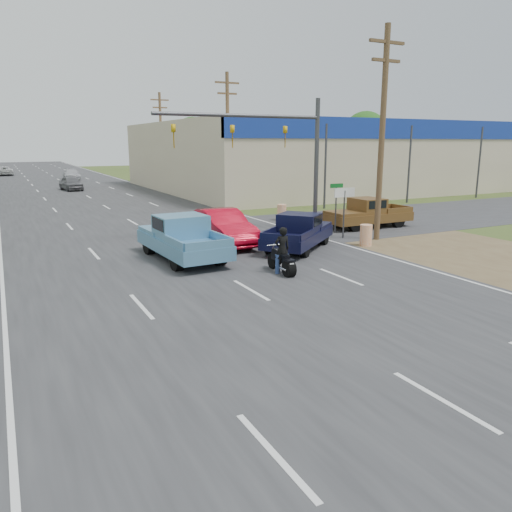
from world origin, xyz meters
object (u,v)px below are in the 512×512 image
navy_pickup (299,231)px  distant_car_white (4,171)px  red_convertible (222,227)px  motorcycle (283,262)px  rider (282,252)px  blue_pickup (181,237)px  distant_car_silver (71,174)px  brown_pickup (366,213)px  distant_car_grey (71,183)px

navy_pickup → distant_car_white: size_ratio=1.07×
red_convertible → motorcycle: (-0.18, -5.95, -0.38)m
rider → blue_pickup: (-2.50, 3.98, 0.10)m
distant_car_silver → brown_pickup: bearing=-76.2°
motorcycle → rider: rider is taller
distant_car_silver → distant_car_white: bearing=122.4°
distant_car_grey → navy_pickup: bearing=-89.0°
motorcycle → brown_pickup: brown_pickup is taller
brown_pickup → red_convertible: bearing=94.6°
distant_car_grey → red_convertible: bearing=-93.1°
rider → brown_pickup: 11.43m
distant_car_silver → red_convertible: bearing=-87.2°
blue_pickup → distant_car_silver: bearing=84.9°
navy_pickup → distant_car_grey: size_ratio=1.22×
motorcycle → distant_car_grey: distant_car_grey is taller
navy_pickup → rider: bearing=-79.3°
red_convertible → navy_pickup: size_ratio=1.01×
red_convertible → distant_car_white: size_ratio=1.08×
motorcycle → distant_car_grey: size_ratio=0.48×
brown_pickup → motorcycle: bearing=125.7°
rider → navy_pickup: size_ratio=0.33×
distant_car_grey → motorcycle: bearing=-94.1°
rider → brown_pickup: brown_pickup is taller
navy_pickup → distant_car_white: (-10.91, 62.91, -0.17)m
motorcycle → brown_pickup: (9.32, 6.65, 0.41)m
rider → distant_car_silver: rider is taller
rider → distant_car_grey: bearing=-84.3°
distant_car_silver → rider: bearing=-87.5°
motorcycle → distant_car_white: 66.88m
navy_pickup → distant_car_silver: size_ratio=1.06×
motorcycle → blue_pickup: size_ratio=0.34×
blue_pickup → navy_pickup: blue_pickup is taller
red_convertible → distant_car_white: 61.00m
distant_car_silver → distant_car_white: 14.94m
red_convertible → rider: (-0.18, -5.91, 0.00)m
blue_pickup → brown_pickup: (11.82, 2.64, -0.08)m
distant_car_grey → distant_car_silver: (2.05, 15.63, -0.01)m
blue_pickup → distant_car_grey: blue_pickup is taller
red_convertible → distant_car_silver: 47.56m
blue_pickup → rider: bearing=-60.6°
blue_pickup → distant_car_white: size_ratio=1.22×
rider → distant_car_grey: rider is taller
red_convertible → distant_car_grey: red_convertible is taller
blue_pickup → navy_pickup: 5.43m
navy_pickup → red_convertible: bearing=-171.4°
distant_car_white → red_convertible: bearing=95.1°
red_convertible → navy_pickup: red_convertible is taller
distant_car_grey → blue_pickup: bearing=-97.9°
red_convertible → distant_car_silver: red_convertible is taller
distant_car_grey → distant_car_white: 29.05m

